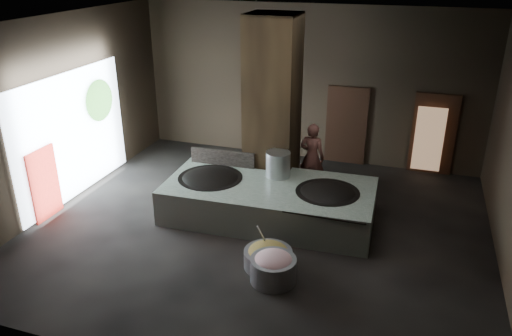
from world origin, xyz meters
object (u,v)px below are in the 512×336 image
(wok_right, at_px, (327,195))
(meat_basin, at_px, (273,270))
(cook, at_px, (312,157))
(hearth_platform, at_px, (269,201))
(veg_basin, at_px, (268,259))
(wok_left, at_px, (210,181))
(stock_pot, at_px, (278,164))

(wok_right, xyz_separation_m, meat_basin, (-0.55, -2.42, -0.51))
(cook, bearing_deg, hearth_platform, 78.85)
(cook, xyz_separation_m, meat_basin, (0.20, -4.19, -0.66))
(wok_right, relative_size, cook, 0.78)
(veg_basin, bearing_deg, cook, 89.60)
(cook, xyz_separation_m, veg_basin, (-0.03, -3.78, -0.72))
(meat_basin, bearing_deg, hearth_platform, 108.75)
(wok_left, height_order, meat_basin, wok_left)
(wok_left, relative_size, wok_right, 1.07)
(wok_left, xyz_separation_m, cook, (2.05, 1.87, 0.15))
(hearth_platform, xyz_separation_m, cook, (0.60, 1.82, 0.48))
(hearth_platform, distance_m, wok_right, 1.39)
(hearth_platform, height_order, veg_basin, hearth_platform)
(veg_basin, height_order, meat_basin, meat_basin)
(wok_left, bearing_deg, stock_pot, 21.80)
(stock_pot, xyz_separation_m, meat_basin, (0.75, -2.92, -0.89))
(meat_basin, bearing_deg, wok_left, 134.21)
(veg_basin, distance_m, meat_basin, 0.47)
(stock_pot, height_order, meat_basin, stock_pot)
(hearth_platform, relative_size, stock_pot, 7.67)
(wok_right, relative_size, veg_basin, 1.46)
(stock_pot, distance_m, meat_basin, 3.14)
(hearth_platform, bearing_deg, stock_pot, 82.83)
(wok_right, bearing_deg, wok_left, -177.95)
(wok_left, height_order, wok_right, wok_left)
(hearth_platform, height_order, wok_left, wok_left)
(stock_pot, xyz_separation_m, veg_basin, (0.53, -2.51, -0.95))
(cook, bearing_deg, wok_right, 120.03)
(wok_left, distance_m, meat_basin, 3.27)
(hearth_platform, relative_size, cook, 2.66)
(wok_right, distance_m, meat_basin, 2.53)
(hearth_platform, distance_m, meat_basin, 2.51)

